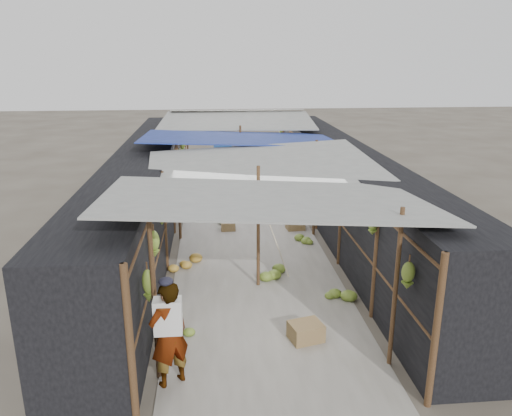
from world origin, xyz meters
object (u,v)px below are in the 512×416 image
object	(u,v)px
shopper_blue	(231,185)
black_basin	(301,216)
vendor_seated	(284,202)
crate_near	(306,332)
vendor_elderly	(169,335)

from	to	relation	value
shopper_blue	black_basin	bearing A→B (deg)	-60.78
black_basin	vendor_seated	size ratio (longest dim) A/B	0.67
crate_near	shopper_blue	size ratio (longest dim) A/B	0.37
crate_near	vendor_seated	distance (m)	7.00
vendor_seated	shopper_blue	bearing A→B (deg)	-122.97
vendor_elderly	shopper_blue	xyz separation A→B (m)	(1.28, 9.03, -0.10)
crate_near	shopper_blue	bearing A→B (deg)	81.80
vendor_elderly	vendor_seated	bearing A→B (deg)	-142.90
crate_near	vendor_seated	xyz separation A→B (m)	(0.63, 6.97, 0.29)
crate_near	shopper_blue	xyz separation A→B (m)	(-0.93, 8.04, 0.56)
shopper_blue	vendor_seated	xyz separation A→B (m)	(1.56, -1.08, -0.28)
crate_near	black_basin	size ratio (longest dim) A/B	0.91
black_basin	vendor_elderly	xyz separation A→B (m)	(-3.30, -7.62, 0.74)
vendor_seated	crate_near	bearing A→B (deg)	-3.47
crate_near	shopper_blue	distance (m)	8.12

